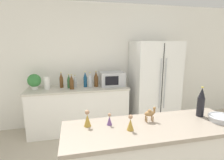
# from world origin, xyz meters

# --- Properties ---
(wall_back) EXTENTS (8.00, 0.06, 2.55)m
(wall_back) POSITION_xyz_m (0.00, 2.73, 1.27)
(wall_back) COLOR white
(wall_back) RESTS_ON ground_plane
(back_counter) EXTENTS (1.93, 0.63, 0.89)m
(back_counter) POSITION_xyz_m (-0.43, 2.40, 0.44)
(back_counter) COLOR white
(back_counter) RESTS_ON ground_plane
(refrigerator) EXTENTS (0.91, 0.73, 1.78)m
(refrigerator) POSITION_xyz_m (1.14, 2.33, 0.89)
(refrigerator) COLOR white
(refrigerator) RESTS_ON ground_plane
(potted_plant) EXTENTS (0.24, 0.24, 0.29)m
(potted_plant) POSITION_xyz_m (-1.23, 2.43, 1.05)
(potted_plant) COLOR silver
(potted_plant) RESTS_ON back_counter
(paper_towel_roll) EXTENTS (0.10, 0.10, 0.23)m
(paper_towel_roll) POSITION_xyz_m (-1.01, 2.40, 1.00)
(paper_towel_roll) COLOR white
(paper_towel_roll) RESTS_ON back_counter
(microwave) EXTENTS (0.48, 0.37, 0.28)m
(microwave) POSITION_xyz_m (0.25, 2.42, 1.03)
(microwave) COLOR #B2B5BA
(microwave) RESTS_ON back_counter
(back_bottle_0) EXTENTS (0.07, 0.07, 0.31)m
(back_bottle_0) POSITION_xyz_m (-0.29, 2.42, 1.03)
(back_bottle_0) COLOR navy
(back_bottle_0) RESTS_ON back_counter
(back_bottle_1) EXTENTS (0.07, 0.07, 0.31)m
(back_bottle_1) POSITION_xyz_m (-0.75, 2.47, 1.03)
(back_bottle_1) COLOR brown
(back_bottle_1) RESTS_ON back_counter
(back_bottle_2) EXTENTS (0.06, 0.06, 0.24)m
(back_bottle_2) POSITION_xyz_m (-0.49, 2.46, 1.00)
(back_bottle_2) COLOR #B2B7BC
(back_bottle_2) RESTS_ON back_counter
(back_bottle_3) EXTENTS (0.08, 0.08, 0.30)m
(back_bottle_3) POSITION_xyz_m (-0.20, 2.37, 1.03)
(back_bottle_3) COLOR #B2B7BC
(back_bottle_3) RESTS_ON back_counter
(back_bottle_4) EXTENTS (0.08, 0.08, 0.31)m
(back_bottle_4) POSITION_xyz_m (-0.08, 2.40, 1.04)
(back_bottle_4) COLOR brown
(back_bottle_4) RESTS_ON back_counter
(back_bottle_5) EXTENTS (0.08, 0.08, 0.28)m
(back_bottle_5) POSITION_xyz_m (-0.55, 2.30, 1.02)
(back_bottle_5) COLOR brown
(back_bottle_5) RESTS_ON back_counter
(back_bottle_6) EXTENTS (0.07, 0.07, 0.27)m
(back_bottle_6) POSITION_xyz_m (-0.61, 2.40, 1.01)
(back_bottle_6) COLOR #2D6033
(back_bottle_6) RESTS_ON back_counter
(wine_bottle) EXTENTS (0.07, 0.07, 0.31)m
(wine_bottle) POSITION_xyz_m (0.74, 0.47, 1.14)
(wine_bottle) COLOR black
(wine_bottle) RESTS_ON bar_counter
(fruit_bowl) EXTENTS (0.23, 0.23, 0.06)m
(fruit_bowl) POSITION_xyz_m (0.85, 0.32, 1.02)
(fruit_bowl) COLOR #B7BABF
(fruit_bowl) RESTS_ON bar_counter
(camel_figurine) EXTENTS (0.11, 0.05, 0.14)m
(camel_figurine) POSITION_xyz_m (0.18, 0.46, 1.08)
(camel_figurine) COLOR olive
(camel_figurine) RESTS_ON bar_counter
(wise_man_figurine_blue) EXTENTS (0.07, 0.07, 0.15)m
(wise_man_figurine_blue) POSITION_xyz_m (-0.41, 0.49, 1.06)
(wise_man_figurine_blue) COLOR #B28933
(wise_man_figurine_blue) RESTS_ON bar_counter
(wise_man_figurine_crimson) EXTENTS (0.06, 0.06, 0.14)m
(wise_man_figurine_crimson) POSITION_xyz_m (-0.06, 0.34, 1.05)
(wise_man_figurine_crimson) COLOR #B28933
(wise_man_figurine_crimson) RESTS_ON bar_counter
(wise_man_figurine_purple) EXTENTS (0.05, 0.05, 0.11)m
(wise_man_figurine_purple) POSITION_xyz_m (-0.21, 0.47, 1.04)
(wise_man_figurine_purple) COLOR #6B4784
(wise_man_figurine_purple) RESTS_ON bar_counter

